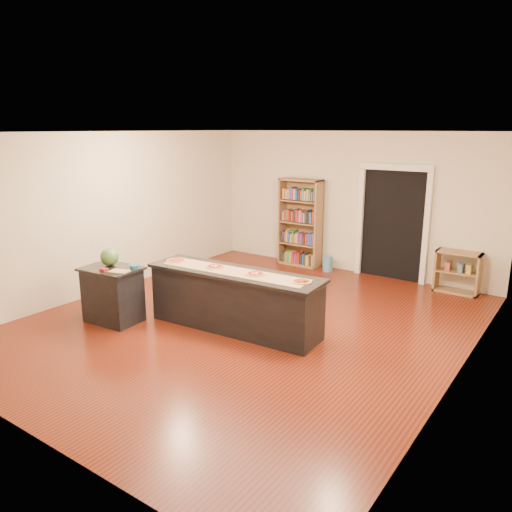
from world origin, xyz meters
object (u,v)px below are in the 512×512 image
Objects in this scene: kitchen_island at (234,300)px; side_counter at (113,294)px; watermelon at (109,257)px; waste_bin at (328,264)px; low_shelf at (457,272)px; bookshelf at (300,223)px.

kitchen_island is 1.87m from side_counter.
side_counter is (-1.68, -0.82, -0.01)m from kitchen_island.
kitchen_island is 9.82× the size of watermelon.
waste_bin is at bearing 70.61° from watermelon.
side_counter is 1.13× the size of low_shelf.
low_shelf is at bearing 54.44° from kitchen_island.
side_counter reaches higher than low_shelf.
watermelon is at bearing -132.85° from low_shelf.
low_shelf is (2.24, 3.58, -0.06)m from kitchen_island.
kitchen_island is 3.75m from bookshelf.
side_counter is 3.16× the size of watermelon.
side_counter is at bearing -157.58° from kitchen_island.
low_shelf is at bearing 47.15° from watermelon.
bookshelf reaches higher than kitchen_island.
watermelon is at bearing -109.39° from waste_bin.
bookshelf reaches higher than waste_bin.
watermelon is (-1.78, -0.75, 0.54)m from kitchen_island.
bookshelf reaches higher than side_counter.
side_counter is 0.57m from watermelon.
kitchen_island reaches higher than waste_bin.
low_shelf is at bearing 1.47° from waste_bin.
waste_bin is (-2.51, -0.06, -0.23)m from low_shelf.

